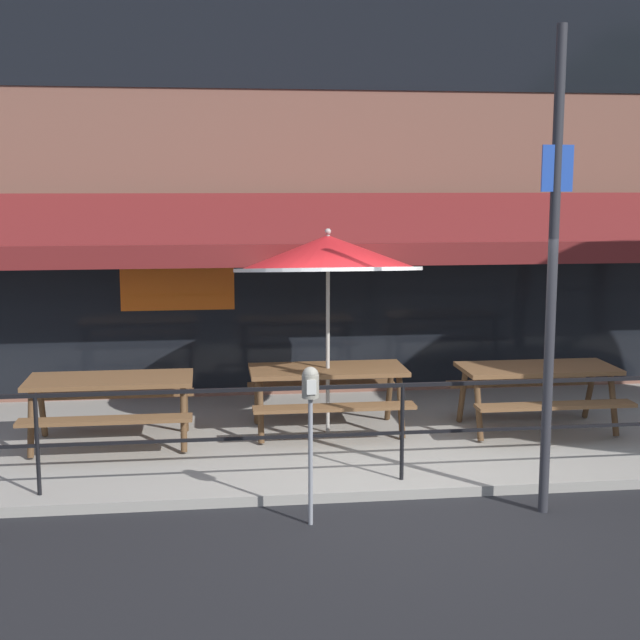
{
  "coord_description": "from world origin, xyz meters",
  "views": [
    {
      "loc": [
        -1.86,
        -7.93,
        2.99
      ],
      "look_at": [
        -0.64,
        1.6,
        1.5
      ],
      "focal_mm": 50.0,
      "sensor_mm": 36.0,
      "label": 1
    }
  ],
  "objects_px": {
    "patio_umbrella_centre": "(328,254)",
    "picnic_table_centre": "(328,381)",
    "picnic_table_right": "(537,380)",
    "street_sign_pole": "(552,271)",
    "picnic_table_left": "(110,392)",
    "parking_meter_far": "(310,398)"
  },
  "relations": [
    {
      "from": "patio_umbrella_centre",
      "to": "picnic_table_centre",
      "type": "bearing_deg",
      "value": 90.0
    },
    {
      "from": "picnic_table_right",
      "to": "patio_umbrella_centre",
      "type": "xyz_separation_m",
      "value": [
        -2.45,
        0.2,
        1.47
      ]
    },
    {
      "from": "patio_umbrella_centre",
      "to": "street_sign_pole",
      "type": "height_order",
      "value": "street_sign_pole"
    },
    {
      "from": "picnic_table_left",
      "to": "picnic_table_right",
      "type": "height_order",
      "value": "same"
    },
    {
      "from": "parking_meter_far",
      "to": "street_sign_pole",
      "type": "distance_m",
      "value": 2.4
    },
    {
      "from": "picnic_table_centre",
      "to": "street_sign_pole",
      "type": "xyz_separation_m",
      "value": [
        1.66,
        -2.52,
        1.51
      ]
    },
    {
      "from": "picnic_table_centre",
      "to": "street_sign_pole",
      "type": "distance_m",
      "value": 3.37
    },
    {
      "from": "picnic_table_centre",
      "to": "picnic_table_right",
      "type": "distance_m",
      "value": 2.46
    },
    {
      "from": "picnic_table_right",
      "to": "patio_umbrella_centre",
      "type": "bearing_deg",
      "value": 175.24
    },
    {
      "from": "picnic_table_left",
      "to": "picnic_table_right",
      "type": "xyz_separation_m",
      "value": [
        4.89,
        -0.0,
        0.0
      ]
    },
    {
      "from": "patio_umbrella_centre",
      "to": "parking_meter_far",
      "type": "height_order",
      "value": "patio_umbrella_centre"
    },
    {
      "from": "picnic_table_right",
      "to": "street_sign_pole",
      "type": "xyz_separation_m",
      "value": [
        -0.79,
        -2.29,
        1.51
      ]
    },
    {
      "from": "picnic_table_left",
      "to": "parking_meter_far",
      "type": "distance_m",
      "value": 3.07
    },
    {
      "from": "picnic_table_right",
      "to": "parking_meter_far",
      "type": "distance_m",
      "value": 3.78
    },
    {
      "from": "picnic_table_centre",
      "to": "picnic_table_right",
      "type": "relative_size",
      "value": 1.0
    },
    {
      "from": "picnic_table_left",
      "to": "parking_meter_far",
      "type": "height_order",
      "value": "parking_meter_far"
    },
    {
      "from": "parking_meter_far",
      "to": "picnic_table_centre",
      "type": "bearing_deg",
      "value": 79.0
    },
    {
      "from": "picnic_table_right",
      "to": "picnic_table_left",
      "type": "bearing_deg",
      "value": 179.98
    },
    {
      "from": "parking_meter_far",
      "to": "street_sign_pole",
      "type": "xyz_separation_m",
      "value": [
        2.15,
        0.04,
        1.07
      ]
    },
    {
      "from": "picnic_table_right",
      "to": "street_sign_pole",
      "type": "relative_size",
      "value": 0.42
    },
    {
      "from": "parking_meter_far",
      "to": "picnic_table_right",
      "type": "bearing_deg",
      "value": 38.41
    },
    {
      "from": "street_sign_pole",
      "to": "picnic_table_right",
      "type": "bearing_deg",
      "value": 70.98
    }
  ]
}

